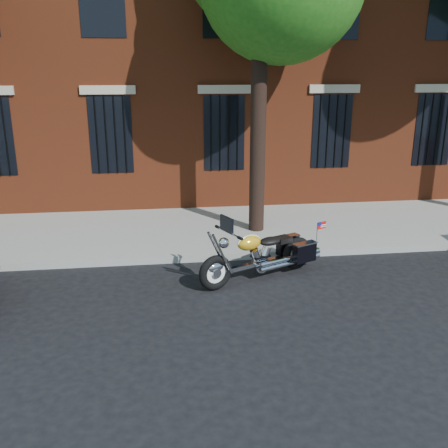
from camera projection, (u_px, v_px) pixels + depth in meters
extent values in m
plane|color=black|center=(259.00, 285.00, 9.30)|extent=(120.00, 120.00, 0.00)
cube|color=gray|center=(246.00, 255.00, 10.58)|extent=(40.00, 0.16, 0.15)
cube|color=gray|center=(233.00, 228.00, 12.36)|extent=(40.00, 3.60, 0.15)
cube|color=maroon|center=(206.00, 4.00, 17.04)|extent=(26.00, 10.00, 12.00)
cube|color=black|center=(224.00, 133.00, 13.48)|extent=(1.10, 0.14, 2.00)
cube|color=#B2A893|center=(224.00, 89.00, 13.11)|extent=(1.40, 0.20, 0.22)
cylinder|color=black|center=(224.00, 133.00, 13.41)|extent=(0.04, 0.04, 2.00)
cylinder|color=black|center=(258.00, 131.00, 11.36)|extent=(0.36, 0.36, 5.00)
torus|color=black|center=(215.00, 273.00, 9.00)|extent=(0.67, 0.41, 0.67)
torus|color=black|center=(297.00, 253.00, 9.95)|extent=(0.67, 0.41, 0.67)
cylinder|color=white|center=(215.00, 273.00, 9.00)|extent=(0.48, 0.26, 0.50)
cylinder|color=white|center=(297.00, 253.00, 9.95)|extent=(0.48, 0.26, 0.50)
ellipsoid|color=white|center=(215.00, 268.00, 8.97)|extent=(0.37, 0.26, 0.19)
ellipsoid|color=yellow|center=(297.00, 248.00, 9.92)|extent=(0.38, 0.27, 0.19)
cube|color=white|center=(258.00, 263.00, 9.48)|extent=(1.40, 0.71, 0.08)
cylinder|color=white|center=(260.00, 264.00, 9.51)|extent=(0.36, 0.30, 0.32)
cylinder|color=white|center=(287.00, 261.00, 9.61)|extent=(1.17, 0.60, 0.09)
ellipsoid|color=yellow|center=(249.00, 243.00, 9.24)|extent=(0.57, 0.46, 0.29)
ellipsoid|color=black|center=(270.00, 241.00, 9.50)|extent=(0.56, 0.46, 0.15)
cube|color=black|center=(288.00, 245.00, 10.11)|extent=(0.50, 0.34, 0.38)
cube|color=black|center=(304.00, 252.00, 9.69)|extent=(0.50, 0.34, 0.38)
cylinder|color=white|center=(229.00, 232.00, 8.93)|extent=(0.35, 0.72, 0.04)
sphere|color=white|center=(224.00, 243.00, 8.93)|extent=(0.26, 0.26, 0.20)
cube|color=black|center=(227.00, 224.00, 8.86)|extent=(0.20, 0.38, 0.28)
cube|color=red|center=(322.00, 225.00, 9.70)|extent=(0.21, 0.10, 0.14)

